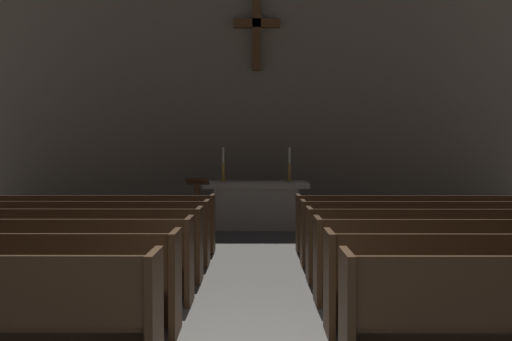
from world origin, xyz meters
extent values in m
cube|color=#422B19|center=(-0.70, -0.02, 0.47)|extent=(0.06, 0.50, 0.95)
cube|color=#422B19|center=(-0.70, 1.11, 0.47)|extent=(0.06, 0.50, 0.95)
cube|color=#422B19|center=(-2.67, 2.27, 0.42)|extent=(3.88, 0.40, 0.05)
cube|color=#422B19|center=(-2.67, 2.04, 0.70)|extent=(3.88, 0.05, 0.50)
cube|color=#422B19|center=(-2.67, 2.45, 0.20)|extent=(3.88, 0.04, 0.40)
cube|color=#422B19|center=(-0.70, 2.25, 0.47)|extent=(0.06, 0.50, 0.95)
cube|color=#422B19|center=(-2.67, 3.40, 0.42)|extent=(3.88, 0.40, 0.05)
cube|color=#422B19|center=(-2.67, 3.18, 0.70)|extent=(3.88, 0.05, 0.50)
cube|color=#422B19|center=(-2.67, 3.58, 0.20)|extent=(3.88, 0.04, 0.40)
cube|color=#422B19|center=(-0.70, 3.38, 0.47)|extent=(0.06, 0.50, 0.95)
cube|color=#422B19|center=(-2.67, 4.54, 0.42)|extent=(3.88, 0.40, 0.05)
cube|color=#422B19|center=(-2.67, 4.31, 0.70)|extent=(3.88, 0.05, 0.50)
cube|color=#422B19|center=(-2.67, 4.72, 0.20)|extent=(3.88, 0.04, 0.40)
cube|color=#422B19|center=(-0.70, 4.52, 0.47)|extent=(0.06, 0.50, 0.95)
cube|color=#422B19|center=(-2.67, 5.67, 0.42)|extent=(3.88, 0.40, 0.05)
cube|color=#422B19|center=(-2.67, 5.45, 0.70)|extent=(3.88, 0.05, 0.50)
cube|color=#422B19|center=(-2.67, 5.85, 0.20)|extent=(3.88, 0.04, 0.40)
cube|color=#422B19|center=(-0.70, 5.65, 0.47)|extent=(0.06, 0.50, 0.95)
cube|color=#422B19|center=(0.70, -0.02, 0.47)|extent=(0.06, 0.50, 0.95)
cube|color=#422B19|center=(0.70, 1.11, 0.47)|extent=(0.06, 0.50, 0.95)
cube|color=#422B19|center=(2.67, 2.27, 0.42)|extent=(3.88, 0.40, 0.05)
cube|color=#422B19|center=(2.67, 2.04, 0.70)|extent=(3.88, 0.05, 0.50)
cube|color=#422B19|center=(2.67, 2.45, 0.20)|extent=(3.88, 0.04, 0.40)
cube|color=#422B19|center=(0.70, 2.25, 0.47)|extent=(0.06, 0.50, 0.95)
cube|color=#422B19|center=(2.67, 3.40, 0.42)|extent=(3.88, 0.40, 0.05)
cube|color=#422B19|center=(2.67, 3.18, 0.70)|extent=(3.88, 0.05, 0.50)
cube|color=#422B19|center=(2.67, 3.58, 0.20)|extent=(3.88, 0.04, 0.40)
cube|color=#422B19|center=(0.70, 3.38, 0.47)|extent=(0.06, 0.50, 0.95)
cube|color=#422B19|center=(2.67, 4.54, 0.42)|extent=(3.88, 0.40, 0.05)
cube|color=#422B19|center=(2.67, 4.31, 0.70)|extent=(3.88, 0.05, 0.50)
cube|color=#422B19|center=(2.67, 4.72, 0.20)|extent=(3.88, 0.04, 0.40)
cube|color=#422B19|center=(0.70, 4.52, 0.47)|extent=(0.06, 0.50, 0.95)
cube|color=#422B19|center=(2.67, 5.67, 0.42)|extent=(3.88, 0.40, 0.05)
cube|color=#422B19|center=(2.67, 5.45, 0.70)|extent=(3.88, 0.05, 0.50)
cube|color=#422B19|center=(2.67, 5.85, 0.20)|extent=(3.88, 0.04, 0.40)
cube|color=#422B19|center=(0.70, 5.65, 0.47)|extent=(0.06, 0.50, 0.95)
cube|color=#BCB7AD|center=(0.00, 8.63, 0.44)|extent=(1.76, 0.72, 0.88)
cube|color=#BCB7AD|center=(0.00, 8.63, 0.94)|extent=(2.20, 0.90, 0.12)
cube|color=silver|center=(0.00, 8.63, 1.00)|extent=(2.09, 0.86, 0.01)
cylinder|color=#B79338|center=(-0.70, 8.63, 1.02)|extent=(0.16, 0.16, 0.02)
cylinder|color=#B79338|center=(-0.70, 8.63, 1.21)|extent=(0.07, 0.07, 0.40)
cylinder|color=silver|center=(-0.70, 8.63, 1.57)|extent=(0.04, 0.04, 0.32)
cylinder|color=#B79338|center=(0.70, 8.63, 1.02)|extent=(0.16, 0.16, 0.02)
cylinder|color=#B79338|center=(0.70, 8.63, 1.21)|extent=(0.07, 0.07, 0.40)
cylinder|color=silver|center=(0.70, 8.63, 1.57)|extent=(0.04, 0.04, 0.32)
cube|color=gray|center=(0.00, 10.56, 4.02)|extent=(12.59, 0.25, 8.03)
cube|color=brown|center=(0.00, 10.33, 4.42)|extent=(0.20, 0.20, 1.70)
cube|color=brown|center=(0.00, 10.33, 4.67)|extent=(1.09, 0.20, 0.20)
cylinder|color=#422B19|center=(-1.13, 7.43, 0.02)|extent=(0.36, 0.36, 0.04)
cylinder|color=#422B19|center=(-1.13, 7.43, 0.53)|extent=(0.10, 0.10, 1.05)
cube|color=#422B19|center=(-1.13, 7.43, 1.08)|extent=(0.44, 0.31, 0.15)
camera|label=1|loc=(0.07, -4.54, 1.69)|focal=43.80mm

